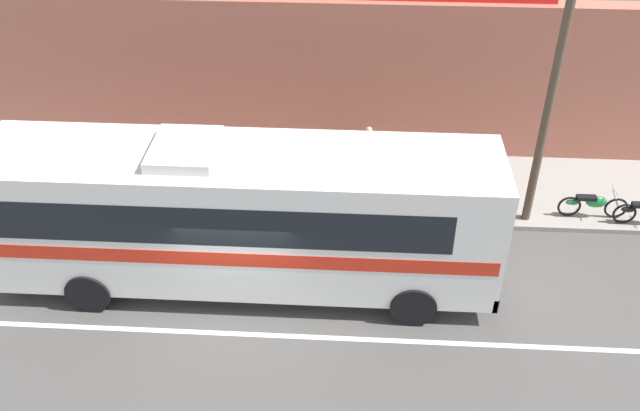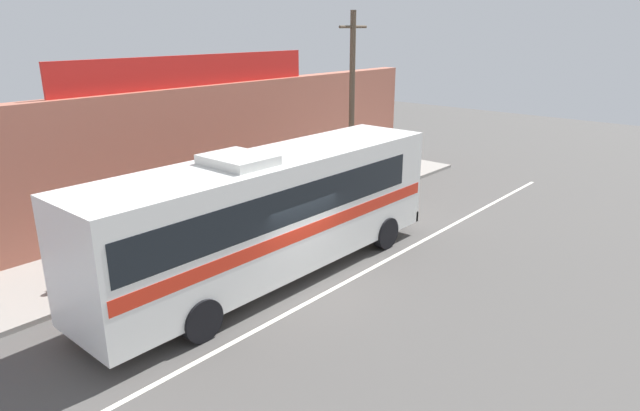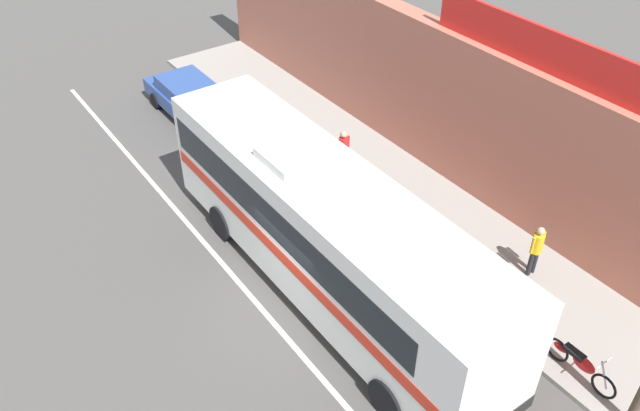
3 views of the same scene
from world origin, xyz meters
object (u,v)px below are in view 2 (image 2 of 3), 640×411
intercity_bus (270,209)px  pedestrian_far_left (239,190)px  pedestrian_far_right (85,250)px  motorcycle_black (372,179)px  motorcycle_blue (325,195)px  motorcycle_red (394,174)px  utility_pole (352,105)px

intercity_bus → pedestrian_far_left: intercity_bus is taller
intercity_bus → pedestrian_far_right: 5.15m
intercity_bus → motorcycle_black: size_ratio=6.21×
motorcycle_blue → motorcycle_black: (3.16, 0.05, 0.00)m
motorcycle_red → pedestrian_far_right: bearing=177.1°
motorcycle_red → motorcycle_black: bearing=169.6°
motorcycle_blue → pedestrian_far_right: (-9.49, 0.50, 0.51)m
motorcycle_black → pedestrian_far_left: size_ratio=1.18×
motorcycle_blue → motorcycle_black: size_ratio=1.01×
pedestrian_far_right → pedestrian_far_left: pedestrian_far_right is taller
motorcycle_black → motorcycle_red: size_ratio=1.01×
utility_pole → motorcycle_black: utility_pole is taller
pedestrian_far_right → pedestrian_far_left: size_ratio=1.02×
motorcycle_black → utility_pole: bearing=-174.5°
utility_pole → intercity_bus: bearing=-158.7°
utility_pole → motorcycle_black: 3.78m
motorcycle_blue → pedestrian_far_right: bearing=177.0°
motorcycle_black → pedestrian_far_right: bearing=178.0°
utility_pole → motorcycle_red: utility_pole is taller
utility_pole → pedestrian_far_left: (-4.28, 1.93, -2.88)m
motorcycle_blue → motorcycle_red: (4.54, -0.20, 0.00)m
motorcycle_red → pedestrian_far_left: size_ratio=1.16×
motorcycle_blue → pedestrian_far_left: (-2.84, 1.81, 0.48)m
motorcycle_black → motorcycle_red: 1.39m
pedestrian_far_right → pedestrian_far_left: bearing=11.2°
motorcycle_red → motorcycle_blue: bearing=177.5°
pedestrian_far_right → motorcycle_blue: bearing=-3.0°
intercity_bus → utility_pole: utility_pole is taller
intercity_bus → motorcycle_red: 10.77m
motorcycle_red → pedestrian_far_left: pedestrian_far_left is taller
pedestrian_far_right → pedestrian_far_left: 6.77m
intercity_bus → motorcycle_red: (10.31, 2.72, -1.50)m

